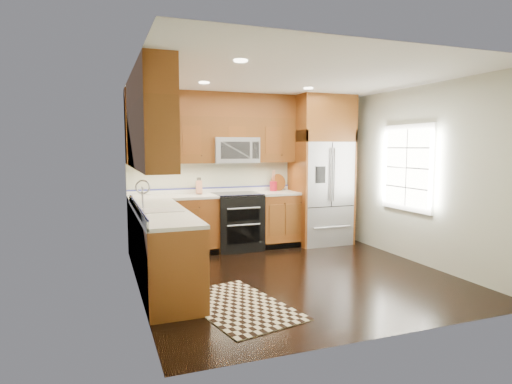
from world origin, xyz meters
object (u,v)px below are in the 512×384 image
object	(u,v)px
refrigerator	(321,170)
rug	(238,306)
range	(238,222)
knife_block	(199,187)
utensil_crock	(273,184)

from	to	relation	value
refrigerator	rug	size ratio (longest dim) A/B	1.76
range	rug	bearing A→B (deg)	-107.70
knife_block	rug	bearing A→B (deg)	-93.93
rug	knife_block	bearing A→B (deg)	73.60
refrigerator	rug	xyz separation A→B (m)	(-2.34, -2.44, -1.30)
range	refrigerator	distance (m)	1.76
refrigerator	utensil_crock	world-z (taller)	refrigerator
refrigerator	rug	bearing A→B (deg)	-133.78
refrigerator	utensil_crock	size ratio (longest dim) A/B	7.13
refrigerator	utensil_crock	distance (m)	0.89
rug	knife_block	distance (m)	2.86
rug	utensil_crock	xyz separation A→B (m)	(1.52, 2.67, 1.06)
range	rug	distance (m)	2.65
range	refrigerator	xyz separation A→B (m)	(1.55, -0.04, 0.83)
range	utensil_crock	bearing A→B (deg)	14.30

